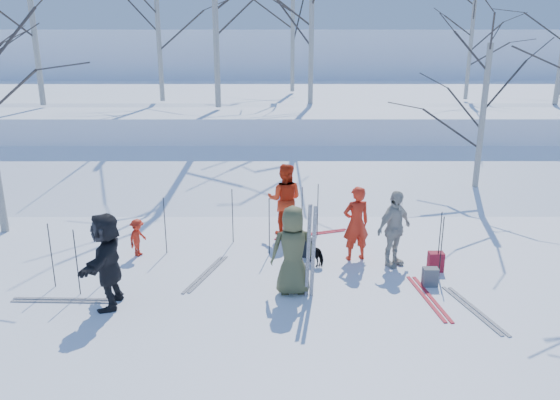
{
  "coord_description": "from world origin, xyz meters",
  "views": [
    {
      "loc": [
        -0.02,
        -10.13,
        4.91
      ],
      "look_at": [
        0.0,
        1.5,
        1.3
      ],
      "focal_mm": 35.0,
      "sensor_mm": 36.0,
      "label": 1
    }
  ],
  "objects_px": {
    "skier_red_seated": "(138,237)",
    "backpack_grey": "(430,277)",
    "skier_grey_west": "(107,260)",
    "backpack_dark": "(305,248)",
    "skier_redor_behind": "(285,200)",
    "dog": "(315,252)",
    "skier_cream_east": "(394,229)",
    "skier_red_north": "(356,223)",
    "skier_olive_center": "(293,251)",
    "backpack_red": "(436,262)"
  },
  "relations": [
    {
      "from": "skier_redor_behind",
      "to": "skier_red_seated",
      "type": "xyz_separation_m",
      "value": [
        -3.35,
        -1.37,
        -0.48
      ]
    },
    {
      "from": "skier_red_seated",
      "to": "skier_red_north",
      "type": "bearing_deg",
      "value": -73.45
    },
    {
      "from": "dog",
      "to": "backpack_red",
      "type": "distance_m",
      "value": 2.58
    },
    {
      "from": "backpack_grey",
      "to": "backpack_red",
      "type": "bearing_deg",
      "value": 66.82
    },
    {
      "from": "skier_cream_east",
      "to": "skier_grey_west",
      "type": "xyz_separation_m",
      "value": [
        -5.62,
        -1.82,
        0.06
      ]
    },
    {
      "from": "dog",
      "to": "backpack_grey",
      "type": "height_order",
      "value": "dog"
    },
    {
      "from": "skier_red_seated",
      "to": "backpack_dark",
      "type": "bearing_deg",
      "value": -71.44
    },
    {
      "from": "skier_red_north",
      "to": "skier_grey_west",
      "type": "height_order",
      "value": "skier_grey_west"
    },
    {
      "from": "skier_red_north",
      "to": "backpack_red",
      "type": "height_order",
      "value": "skier_red_north"
    },
    {
      "from": "skier_redor_behind",
      "to": "dog",
      "type": "xyz_separation_m",
      "value": [
        0.65,
        -1.83,
        -0.64
      ]
    },
    {
      "from": "skier_olive_center",
      "to": "skier_redor_behind",
      "type": "bearing_deg",
      "value": -92.16
    },
    {
      "from": "skier_redor_behind",
      "to": "backpack_red",
      "type": "bearing_deg",
      "value": 153.72
    },
    {
      "from": "skier_red_north",
      "to": "backpack_dark",
      "type": "bearing_deg",
      "value": -25.78
    },
    {
      "from": "dog",
      "to": "skier_cream_east",
      "type": "bearing_deg",
      "value": 136.14
    },
    {
      "from": "backpack_dark",
      "to": "dog",
      "type": "bearing_deg",
      "value": -64.72
    },
    {
      "from": "dog",
      "to": "backpack_dark",
      "type": "bearing_deg",
      "value": -105.41
    },
    {
      "from": "backpack_grey",
      "to": "skier_cream_east",
      "type": "bearing_deg",
      "value": 118.9
    },
    {
      "from": "skier_cream_east",
      "to": "backpack_dark",
      "type": "xyz_separation_m",
      "value": [
        -1.88,
        0.52,
        -0.65
      ]
    },
    {
      "from": "skier_cream_east",
      "to": "skier_redor_behind",
      "type": "bearing_deg",
      "value": 102.03
    },
    {
      "from": "dog",
      "to": "backpack_dark",
      "type": "relative_size",
      "value": 1.58
    },
    {
      "from": "skier_cream_east",
      "to": "skier_grey_west",
      "type": "relative_size",
      "value": 0.93
    },
    {
      "from": "skier_cream_east",
      "to": "backpack_red",
      "type": "xyz_separation_m",
      "value": [
        0.87,
        -0.3,
        -0.64
      ]
    },
    {
      "from": "dog",
      "to": "backpack_red",
      "type": "bearing_deg",
      "value": 130.47
    },
    {
      "from": "skier_red_seated",
      "to": "backpack_grey",
      "type": "bearing_deg",
      "value": -84.99
    },
    {
      "from": "skier_olive_center",
      "to": "backpack_dark",
      "type": "height_order",
      "value": "skier_olive_center"
    },
    {
      "from": "skier_red_north",
      "to": "skier_grey_west",
      "type": "xyz_separation_m",
      "value": [
        -4.84,
        -2.16,
        0.06
      ]
    },
    {
      "from": "skier_red_north",
      "to": "skier_red_seated",
      "type": "distance_m",
      "value": 4.93
    },
    {
      "from": "skier_olive_center",
      "to": "backpack_dark",
      "type": "relative_size",
      "value": 4.41
    },
    {
      "from": "skier_redor_behind",
      "to": "skier_olive_center",
      "type": "bearing_deg",
      "value": 100.8
    },
    {
      "from": "skier_red_north",
      "to": "skier_olive_center",
      "type": "bearing_deg",
      "value": 32.56
    },
    {
      "from": "skier_grey_west",
      "to": "backpack_red",
      "type": "height_order",
      "value": "skier_grey_west"
    },
    {
      "from": "skier_red_north",
      "to": "skier_cream_east",
      "type": "relative_size",
      "value": 1.0
    },
    {
      "from": "skier_cream_east",
      "to": "backpack_grey",
      "type": "bearing_deg",
      "value": -99.54
    },
    {
      "from": "skier_red_seated",
      "to": "skier_cream_east",
      "type": "height_order",
      "value": "skier_cream_east"
    },
    {
      "from": "skier_red_north",
      "to": "backpack_red",
      "type": "xyz_separation_m",
      "value": [
        1.64,
        -0.64,
        -0.64
      ]
    },
    {
      "from": "backpack_red",
      "to": "skier_red_seated",
      "type": "bearing_deg",
      "value": 172.55
    },
    {
      "from": "skier_grey_west",
      "to": "backpack_grey",
      "type": "relative_size",
      "value": 4.78
    },
    {
      "from": "skier_redor_behind",
      "to": "backpack_grey",
      "type": "distance_m",
      "value": 4.19
    },
    {
      "from": "skier_red_seated",
      "to": "backpack_dark",
      "type": "height_order",
      "value": "skier_red_seated"
    },
    {
      "from": "dog",
      "to": "backpack_grey",
      "type": "relative_size",
      "value": 1.67
    },
    {
      "from": "backpack_red",
      "to": "backpack_dark",
      "type": "xyz_separation_m",
      "value": [
        -2.75,
        0.82,
        -0.01
      ]
    },
    {
      "from": "skier_red_north",
      "to": "dog",
      "type": "relative_size",
      "value": 2.68
    },
    {
      "from": "skier_olive_center",
      "to": "dog",
      "type": "bearing_deg",
      "value": -114.93
    },
    {
      "from": "skier_grey_west",
      "to": "backpack_dark",
      "type": "bearing_deg",
      "value": 121.99
    },
    {
      "from": "skier_olive_center",
      "to": "skier_grey_west",
      "type": "distance_m",
      "value": 3.45
    },
    {
      "from": "skier_olive_center",
      "to": "skier_cream_east",
      "type": "height_order",
      "value": "skier_olive_center"
    },
    {
      "from": "skier_redor_behind",
      "to": "backpack_grey",
      "type": "xyz_separation_m",
      "value": [
        2.89,
        -2.94,
        -0.72
      ]
    },
    {
      "from": "skier_olive_center",
      "to": "skier_redor_behind",
      "type": "relative_size",
      "value": 0.97
    },
    {
      "from": "skier_olive_center",
      "to": "backpack_dark",
      "type": "distance_m",
      "value": 1.98
    },
    {
      "from": "skier_red_north",
      "to": "skier_grey_west",
      "type": "relative_size",
      "value": 0.93
    }
  ]
}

